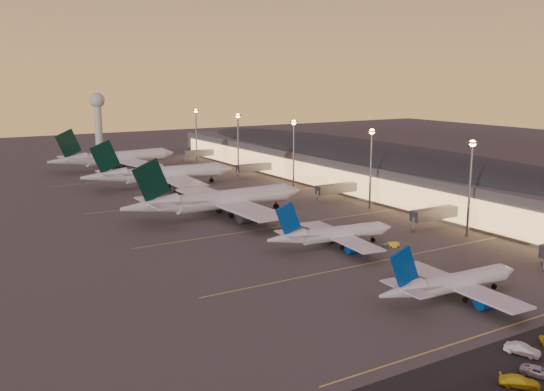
{
  "coord_description": "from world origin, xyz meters",
  "views": [
    {
      "loc": [
        -90.55,
        -107.38,
        42.28
      ],
      "look_at": [
        2.0,
        45.0,
        7.0
      ],
      "focal_mm": 40.0,
      "sensor_mm": 36.0,
      "label": 1
    }
  ],
  "objects": [
    {
      "name": "service_van_c",
      "position": [
        -16.34,
        -58.84,
        0.71
      ],
      "size": [
        4.12,
        5.59,
        1.41
      ],
      "primitive_type": "imported",
      "rotation": [
        0.0,
        0.0,
        0.4
      ],
      "color": "silver",
      "rests_on": "ground"
    },
    {
      "name": "ground",
      "position": [
        0.0,
        0.0,
        0.0
      ],
      "size": [
        700.0,
        700.0,
        0.0
      ],
      "primitive_type": "plane",
      "color": "#44413F"
    },
    {
      "name": "light_masts",
      "position": [
        36.0,
        65.0,
        17.55
      ],
      "size": [
        2.2,
        217.2,
        25.9
      ],
      "color": "slate",
      "rests_on": "ground"
    },
    {
      "name": "airliner_wide_mid",
      "position": [
        -7.28,
        112.39,
        4.99
      ],
      "size": [
        60.53,
        55.17,
        19.37
      ],
      "rotation": [
        0.0,
        0.0,
        -0.05
      ],
      "color": "silver",
      "rests_on": "ground"
    },
    {
      "name": "airliner_wide_near",
      "position": [
        -10.86,
        55.43,
        5.02
      ],
      "size": [
        60.8,
        55.22,
        19.49
      ],
      "rotation": [
        0.0,
        0.0,
        0.02
      ],
      "color": "silver",
      "rests_on": "ground"
    },
    {
      "name": "airliner_narrow_north",
      "position": [
        -1.53,
        10.13,
        3.28
      ],
      "size": [
        35.56,
        31.95,
        12.69
      ],
      "rotation": [
        0.0,
        0.0,
        -0.11
      ],
      "color": "silver",
      "rests_on": "ground"
    },
    {
      "name": "radar_tower",
      "position": [
        10.0,
        260.0,
        21.87
      ],
      "size": [
        9.0,
        9.0,
        32.5
      ],
      "color": "silver",
      "rests_on": "ground"
    },
    {
      "name": "service_van_b",
      "position": [
        -21.22,
        -59.27,
        0.79
      ],
      "size": [
        5.3,
        5.48,
        1.57
      ],
      "primitive_type": "imported",
      "rotation": [
        0.0,
        0.0,
        0.75
      ],
      "color": "yellow",
      "rests_on": "ground"
    },
    {
      "name": "terminal_building",
      "position": [
        61.84,
        72.47,
        8.78
      ],
      "size": [
        56.35,
        255.0,
        17.46
      ],
      "color": "#515056",
      "rests_on": "ground"
    },
    {
      "name": "airliner_wide_far",
      "position": [
        -8.71,
        166.69,
        5.09
      ],
      "size": [
        61.73,
        56.82,
        19.77
      ],
      "rotation": [
        0.0,
        0.0,
        0.15
      ],
      "color": "silver",
      "rests_on": "ground"
    },
    {
      "name": "service_van_a",
      "position": [
        -12.44,
        -53.17,
        0.86
      ],
      "size": [
        3.6,
        5.53,
        1.72
      ],
      "primitive_type": "imported",
      "rotation": [
        0.0,
        0.0,
        0.37
      ],
      "color": "silver",
      "rests_on": "ground"
    },
    {
      "name": "airliner_narrow_south",
      "position": [
        -3.75,
        -30.77,
        3.18
      ],
      "size": [
        34.46,
        30.77,
        12.32
      ],
      "rotation": [
        0.0,
        0.0,
        -0.05
      ],
      "color": "silver",
      "rests_on": "ground"
    },
    {
      "name": "lane_markings",
      "position": [
        0.0,
        40.0,
        0.01
      ],
      "size": [
        90.0,
        180.36,
        0.0
      ],
      "color": "#D8C659",
      "rests_on": "ground"
    },
    {
      "name": "baggage_tug_c",
      "position": [
        11.27,
        2.46,
        0.54
      ],
      "size": [
        4.26,
        2.74,
        1.19
      ],
      "rotation": [
        0.0,
        0.0,
        -0.32
      ],
      "color": "yellow",
      "rests_on": "ground"
    }
  ]
}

